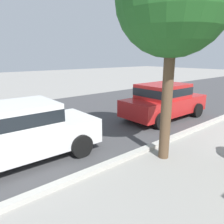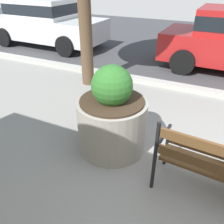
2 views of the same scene
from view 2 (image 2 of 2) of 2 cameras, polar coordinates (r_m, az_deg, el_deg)
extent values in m
cylinder|color=black|center=(3.22, 13.08, -9.31)|extent=(0.04, 0.04, 0.45)
cylinder|color=black|center=(2.72, 10.50, -10.95)|extent=(0.04, 0.04, 0.95)
cube|color=black|center=(2.83, 12.72, -5.50)|extent=(0.07, 0.48, 0.03)
cylinder|color=gray|center=(3.36, 0.00, -3.21)|extent=(0.99, 0.99, 0.76)
cylinder|color=#38281C|center=(3.16, 0.00, 2.77)|extent=(0.89, 0.89, 0.03)
sphere|color=#2D6B28|center=(3.06, 0.00, 6.44)|extent=(0.56, 0.56, 0.56)
cylinder|color=brown|center=(5.25, -6.73, 22.69)|extent=(0.28, 0.28, 3.07)
cube|color=silver|center=(9.06, -15.37, 19.29)|extent=(4.13, 1.79, 0.70)
cube|color=silver|center=(9.07, -16.76, 23.30)|extent=(2.16, 1.61, 0.60)
cube|color=black|center=(9.07, -16.76, 23.30)|extent=(2.17, 1.63, 0.33)
cylinder|color=black|center=(9.02, -4.65, 18.27)|extent=(0.64, 0.23, 0.64)
cylinder|color=black|center=(7.65, -11.42, 15.53)|extent=(0.64, 0.23, 0.64)
cylinder|color=black|center=(10.62, -17.82, 18.90)|extent=(0.64, 0.23, 0.64)
cylinder|color=black|center=(9.49, -24.93, 16.30)|extent=(0.64, 0.23, 0.64)
cylinder|color=black|center=(7.96, 19.55, 14.99)|extent=(0.64, 0.23, 0.64)
cylinder|color=black|center=(6.34, 16.93, 11.66)|extent=(0.64, 0.23, 0.64)
camera|label=1|loc=(7.51, -61.21, 19.97)|focal=34.68mm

